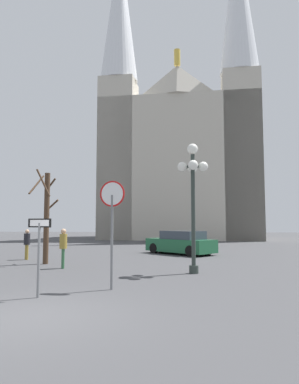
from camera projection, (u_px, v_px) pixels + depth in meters
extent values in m
plane|color=#424244|center=(29.00, 317.00, 7.30)|extent=(120.00, 120.00, 0.00)
cube|color=#BCB5A5|center=(181.00, 173.00, 42.81)|extent=(18.45, 12.94, 15.92)
pyramid|color=#BCB5A5|center=(177.00, 81.00, 38.76)|extent=(6.33, 2.37, 3.50)
cylinder|color=gold|center=(177.00, 58.00, 38.99)|extent=(0.70, 0.70, 1.80)
cube|color=#BCB5A5|center=(118.00, 159.00, 40.03)|extent=(4.21, 4.21, 18.35)
cone|color=silver|center=(120.00, 9.00, 41.57)|extent=(4.38, 4.38, 17.86)
cube|color=#BCB5A5|center=(242.00, 156.00, 38.00)|extent=(4.21, 4.21, 18.35)
cylinder|color=slate|center=(112.00, 242.00, 10.33)|extent=(0.08, 0.08, 2.79)
cylinder|color=red|center=(112.00, 194.00, 10.46)|extent=(0.77, 0.18, 0.78)
cylinder|color=white|center=(112.00, 194.00, 10.43)|extent=(0.68, 0.13, 0.69)
cylinder|color=slate|center=(39.00, 260.00, 9.22)|extent=(0.07, 0.07, 1.95)
cube|color=black|center=(40.00, 223.00, 9.30)|extent=(0.69, 0.17, 0.24)
cube|color=white|center=(39.00, 223.00, 9.29)|extent=(0.57, 0.13, 0.17)
cylinder|color=#2D3833|center=(193.00, 213.00, 13.64)|extent=(0.16, 0.16, 4.66)
cylinder|color=#2D3833|center=(194.00, 269.00, 13.45)|extent=(0.36, 0.36, 0.30)
sphere|color=white|center=(193.00, 149.00, 13.86)|extent=(0.43, 0.43, 0.43)
sphere|color=white|center=(203.00, 167.00, 13.76)|extent=(0.39, 0.39, 0.39)
cylinder|color=#2D3833|center=(198.00, 167.00, 13.78)|extent=(0.05, 0.41, 0.05)
sphere|color=white|center=(192.00, 168.00, 14.20)|extent=(0.39, 0.39, 0.39)
cylinder|color=#2D3833|center=(193.00, 167.00, 14.00)|extent=(0.41, 0.05, 0.05)
sphere|color=white|center=(182.00, 167.00, 13.83)|extent=(0.39, 0.39, 0.39)
cylinder|color=#2D3833|center=(187.00, 167.00, 13.81)|extent=(0.05, 0.41, 0.05)
sphere|color=white|center=(193.00, 165.00, 13.39)|extent=(0.39, 0.39, 0.39)
cylinder|color=#2D3833|center=(193.00, 166.00, 13.59)|extent=(0.41, 0.05, 0.05)
cylinder|color=#473323|center=(47.00, 218.00, 16.65)|extent=(0.25, 0.25, 4.33)
cylinder|color=#473323|center=(50.00, 185.00, 17.04)|extent=(0.61, 0.19, 0.70)
cylinder|color=#473323|center=(52.00, 205.00, 17.02)|extent=(0.75, 0.38, 0.57)
cylinder|color=#473323|center=(43.00, 183.00, 16.45)|extent=(0.79, 0.23, 1.34)
cylinder|color=#473323|center=(37.00, 185.00, 16.94)|extent=(0.29, 1.23, 1.05)
cube|color=#1E5B38|center=(180.00, 245.00, 21.54)|extent=(4.48, 4.27, 0.78)
cube|color=#333D47|center=(183.00, 235.00, 21.43)|extent=(2.91, 2.85, 0.50)
cylinder|color=black|center=(154.00, 248.00, 22.06)|extent=(0.62, 0.59, 0.64)
cylinder|color=black|center=(172.00, 247.00, 23.16)|extent=(0.62, 0.59, 0.64)
cylinder|color=black|center=(190.00, 251.00, 19.88)|extent=(0.62, 0.59, 0.64)
cylinder|color=black|center=(208.00, 250.00, 20.98)|extent=(0.62, 0.59, 0.64)
cylinder|color=olive|center=(26.00, 252.00, 18.40)|extent=(0.12, 0.12, 0.78)
cylinder|color=olive|center=(27.00, 252.00, 18.28)|extent=(0.12, 0.12, 0.78)
cylinder|color=black|center=(27.00, 239.00, 18.40)|extent=(0.32, 0.32, 0.59)
sphere|color=tan|center=(27.00, 231.00, 18.43)|extent=(0.21, 0.21, 0.21)
cylinder|color=#33663F|center=(63.00, 258.00, 15.00)|extent=(0.12, 0.12, 0.84)
cylinder|color=#33663F|center=(63.00, 259.00, 14.85)|extent=(0.12, 0.12, 0.84)
cylinder|color=olive|center=(63.00, 241.00, 14.98)|extent=(0.32, 0.32, 0.63)
sphere|color=tan|center=(64.00, 231.00, 15.02)|extent=(0.23, 0.23, 0.23)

